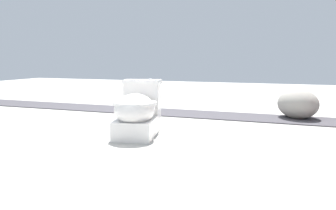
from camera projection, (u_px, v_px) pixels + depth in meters
The scene contains 4 objects.
ground_plane at pixel (111, 133), 3.16m from camera, with size 14.00×14.00×0.00m, color #A8A59E.
gravel_strip at pixel (195, 114), 4.18m from camera, with size 0.56×8.00×0.01m, color #423F44.
toilet at pixel (137, 112), 3.02m from camera, with size 0.69×0.49×0.52m.
boulder_near at pixel (298, 104), 3.88m from camera, with size 0.51×0.43×0.35m, color gray.
Camera 1 is at (2.72, 1.57, 0.71)m, focal length 35.00 mm.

